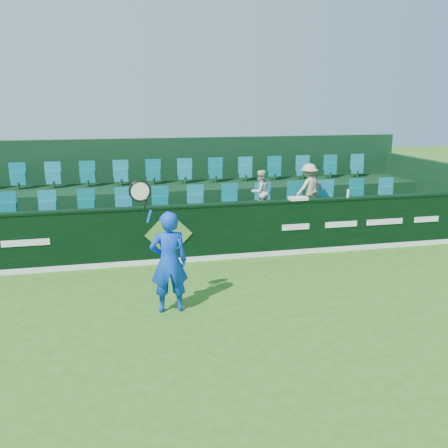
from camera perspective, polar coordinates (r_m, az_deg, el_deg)
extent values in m
plane|color=#346518|center=(8.16, -2.85, -12.94)|extent=(60.00, 60.00, 0.00)
cube|color=black|center=(11.64, -6.40, -1.29)|extent=(16.00, 0.20, 1.30)
cube|color=black|center=(11.49, -6.49, 1.96)|extent=(16.00, 0.24, 0.05)
cube|color=white|center=(11.71, -6.26, -4.22)|extent=(16.00, 0.02, 0.12)
cube|color=#508430|center=(11.52, -6.34, -1.20)|extent=(1.10, 0.02, 1.10)
cube|color=white|center=(11.60, -21.73, -2.01)|extent=(1.00, 0.01, 0.14)
cube|color=white|center=(12.26, 8.20, -0.34)|extent=(0.70, 0.01, 0.14)
cube|color=white|center=(12.73, 13.24, -0.03)|extent=(0.85, 0.01, 0.14)
cube|color=white|center=(13.30, 17.89, 0.25)|extent=(1.00, 0.01, 0.14)
cube|color=white|center=(13.95, 22.14, 0.50)|extent=(0.70, 0.01, 0.14)
cube|color=black|center=(12.77, -6.96, -1.11)|extent=(16.00, 2.00, 0.80)
cube|color=black|center=(14.55, -7.80, 1.73)|extent=(16.00, 1.80, 1.30)
cube|color=black|center=(15.41, -8.24, 4.85)|extent=(16.00, 0.20, 2.60)
cube|color=black|center=(16.26, 21.49, 3.42)|extent=(0.20, 4.00, 2.00)
cube|color=teal|center=(12.99, -7.24, 2.32)|extent=(13.50, 0.50, 0.60)
cube|color=teal|center=(14.68, -8.04, 5.59)|extent=(13.50, 0.50, 0.60)
imported|color=#0C3BCF|center=(8.87, -6.32, -4.35)|extent=(0.67, 0.44, 1.84)
cylinder|color=#143FBF|center=(8.51, -8.54, 0.87)|extent=(0.11, 0.04, 0.22)
cylinder|color=black|center=(8.46, -8.99, 2.17)|extent=(0.09, 0.03, 0.20)
torus|color=black|center=(8.41, -9.59, 3.74)|extent=(0.47, 0.04, 0.47)
cylinder|color=silver|center=(8.41, -9.59, 3.74)|extent=(0.39, 0.01, 0.39)
imported|color=silver|center=(13.08, 4.15, 3.68)|extent=(0.68, 0.61, 1.14)
imported|color=white|center=(13.57, 10.03, 3.83)|extent=(0.68, 0.33, 1.12)
imported|color=beige|center=(13.52, 9.64, 4.13)|extent=(0.94, 0.76, 1.27)
cube|color=white|center=(12.24, 8.47, 2.91)|extent=(0.43, 0.28, 0.07)
cylinder|color=silver|center=(12.76, 13.99, 3.41)|extent=(0.06, 0.06, 0.20)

